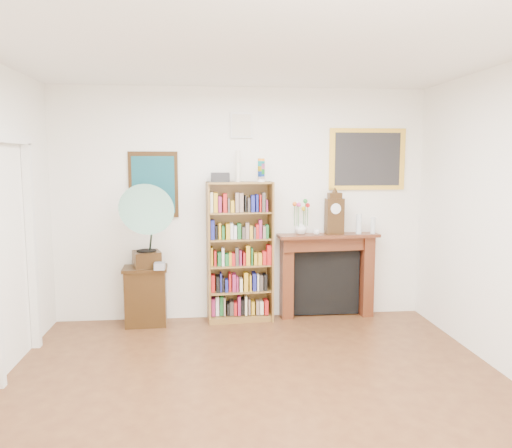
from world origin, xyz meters
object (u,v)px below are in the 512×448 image
at_px(gramophone, 144,221).
at_px(mantel_clock, 334,214).
at_px(bookshelf, 240,244).
at_px(bottle_left, 359,224).
at_px(cd_stack, 160,266).
at_px(side_cabinet, 146,296).
at_px(fireplace, 327,268).
at_px(flower_vase, 301,228).
at_px(bottle_right, 373,225).
at_px(teacup, 317,232).

relative_size(gramophone, mantel_clock, 1.96).
relative_size(bookshelf, bottle_left, 8.08).
xyz_separation_m(bookshelf, cd_stack, (-0.93, -0.20, -0.20)).
distance_m(side_cabinet, bottle_left, 2.70).
xyz_separation_m(fireplace, mantel_clock, (0.07, -0.05, 0.68)).
xyz_separation_m(side_cabinet, bottle_left, (2.58, 0.06, 0.82)).
height_order(flower_vase, bottle_right, bottle_right).
height_order(teacup, bottle_left, bottle_left).
distance_m(mantel_clock, bottle_right, 0.51).
xyz_separation_m(fireplace, bottle_right, (0.56, -0.06, 0.54)).
height_order(flower_vase, teacup, flower_vase).
bearing_deg(mantel_clock, side_cabinet, 174.72).
height_order(bottle_left, bottle_right, bottle_left).
xyz_separation_m(bottle_left, bottle_right, (0.18, 0.00, -0.02)).
bearing_deg(bottle_right, teacup, -176.98).
relative_size(bookshelf, flower_vase, 12.28).
relative_size(cd_stack, bottle_right, 0.60).
distance_m(fireplace, flower_vase, 0.62).
height_order(cd_stack, flower_vase, flower_vase).
height_order(cd_stack, bottle_right, bottle_right).
bearing_deg(flower_vase, side_cabinet, -177.45).
bearing_deg(teacup, gramophone, -175.15).
xyz_separation_m(gramophone, teacup, (2.03, 0.17, -0.17)).
bearing_deg(side_cabinet, bottle_left, -1.42).
bearing_deg(bookshelf, side_cabinet, 177.15).
bearing_deg(bookshelf, teacup, -6.90).
bearing_deg(bottle_right, gramophone, -175.63).
relative_size(side_cabinet, cd_stack, 5.79).
bearing_deg(fireplace, side_cabinet, 178.68).
relative_size(cd_stack, bottle_left, 0.50).
distance_m(bookshelf, cd_stack, 0.98).
bearing_deg(mantel_clock, bottle_left, -7.75).
bearing_deg(cd_stack, bookshelf, 12.14).
xyz_separation_m(flower_vase, bottle_right, (0.89, -0.03, 0.02)).
bearing_deg(bottle_left, mantel_clock, 179.06).
relative_size(side_cabinet, gramophone, 0.71).
xyz_separation_m(gramophone, flower_vase, (1.84, 0.24, -0.13)).
bearing_deg(teacup, bookshelf, 178.32).
bearing_deg(teacup, bottle_left, 3.93).
relative_size(fireplace, bottle_left, 5.23).
relative_size(gramophone, bottle_right, 4.93).
relative_size(cd_stack, flower_vase, 0.76).
relative_size(side_cabinet, flower_vase, 4.40).
bearing_deg(cd_stack, gramophone, 179.29).
relative_size(teacup, bottle_left, 0.36).
xyz_separation_m(teacup, bottle_right, (0.71, 0.04, 0.07)).
distance_m(cd_stack, bottle_left, 2.44).
bearing_deg(teacup, fireplace, 31.28).
xyz_separation_m(bookshelf, mantel_clock, (1.15, 0.01, 0.35)).
bearing_deg(bottle_left, cd_stack, -174.98).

